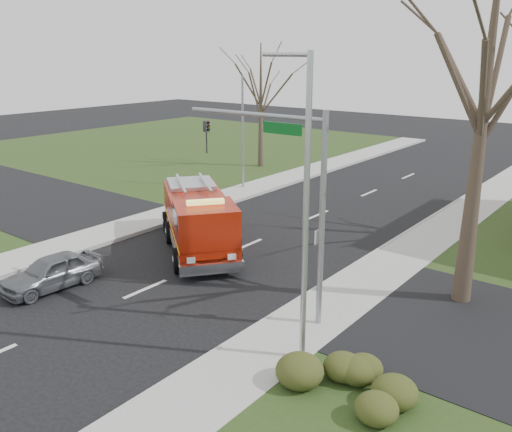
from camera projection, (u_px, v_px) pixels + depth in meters
The scene contains 11 objects.
ground at pixel (145, 289), 19.89m from camera, with size 120.00×120.00×0.00m, color black.
sidewalk_right at pixel (283, 340), 16.21m from camera, with size 2.40×80.00×0.15m, color #9C9C97.
sidewalk_left at pixel (50, 251), 23.51m from camera, with size 2.40×80.00×0.15m, color #9C9C97.
hedge_corner at pixel (351, 373), 13.66m from camera, with size 2.80×2.00×0.90m, color #2D3613.
bare_tree_near at pixel (486, 84), 16.67m from camera, with size 6.00×6.00×12.00m.
bare_tree_left at pixel (261, 92), 39.25m from camera, with size 4.50×4.50×9.00m.
traffic_signal_mast at pixel (287, 176), 16.58m from camera, with size 5.29×0.18×6.80m.
streetlight_pole at pixel (304, 206), 13.98m from camera, with size 1.48×0.16×8.40m.
utility_pole_far at pixel (243, 134), 33.43m from camera, with size 0.14×0.14×7.00m, color gray.
fire_engine at pixel (199, 222), 23.49m from camera, with size 7.08×6.31×2.87m.
parked_car_maroon at pixel (52, 272), 19.85m from camera, with size 1.48×3.69×1.26m, color slate.
Camera 1 is at (14.44, -11.88, 8.35)m, focal length 38.00 mm.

